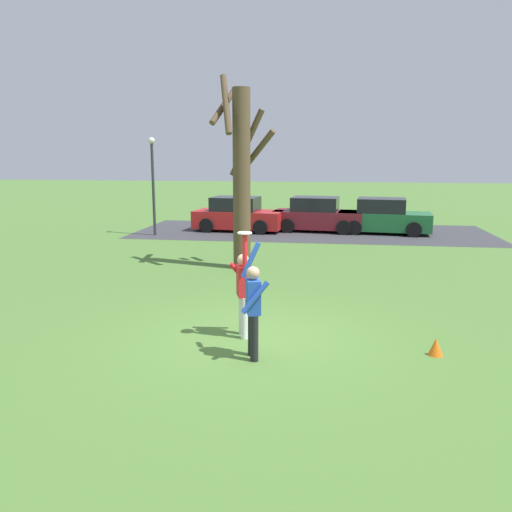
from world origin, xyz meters
TOP-DOWN VIEW (x-y plane):
  - ground_plane at (0.00, 0.00)m, footprint 120.00×120.00m
  - person_catcher at (-0.22, 0.15)m, footprint 0.48×0.59m
  - person_defender at (0.14, -0.92)m, footprint 0.56×0.63m
  - frisbee_disc at (-0.15, -0.06)m, footprint 0.27×0.27m
  - parked_car_red at (-2.87, 14.33)m, footprint 4.27×2.37m
  - parked_car_maroon at (0.82, 14.78)m, footprint 4.27×2.37m
  - parked_car_green at (3.82, 14.54)m, footprint 4.27×2.37m
  - parking_strip at (0.59, 14.46)m, footprint 16.17×6.40m
  - bare_tree_tall at (-1.32, 6.37)m, footprint 1.98×1.76m
  - lamppost_by_lot at (-6.29, 12.46)m, footprint 0.28×0.28m
  - field_cone_orange at (3.34, -0.33)m, footprint 0.26×0.26m

SIDE VIEW (x-z plane):
  - ground_plane at x=0.00m, z-range 0.00..0.00m
  - parking_strip at x=0.59m, z-range 0.00..0.01m
  - field_cone_orange at x=3.34m, z-range 0.00..0.32m
  - parked_car_red at x=-2.87m, z-range -0.07..1.52m
  - parked_car_maroon at x=0.82m, z-range -0.07..1.52m
  - parked_car_green at x=3.82m, z-range -0.07..1.52m
  - person_defender at x=0.14m, z-range -0.04..2.00m
  - person_catcher at x=-0.22m, z-range -0.06..2.02m
  - frisbee_disc at x=-0.15m, z-range 2.08..2.10m
  - lamppost_by_lot at x=-6.29m, z-range 0.46..4.72m
  - bare_tree_tall at x=-1.32m, z-range 0.03..5.92m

